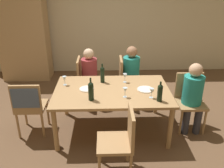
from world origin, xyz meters
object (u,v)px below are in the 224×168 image
(person_man_bearded, at_px, (133,71))
(dinner_plate_host, at_px, (145,89))
(chair_far_right, at_px, (127,77))
(person_woman_host, at_px, (193,93))
(chair_right_end, at_px, (190,97))
(person_man_guest, at_px, (91,72))
(armoire_cabinet, at_px, (24,34))
(chair_far_left, at_px, (85,78))
(wine_glass_far, at_px, (125,90))
(dinner_plate_guest_left, at_px, (87,89))
(chair_left_end, at_px, (28,103))
(dining_table, at_px, (112,94))
(wine_glass_near_left, at_px, (125,76))
(wine_bottle_short_olive, at_px, (91,91))
(wine_bottle_dark_red, at_px, (102,74))
(wine_glass_near_right, at_px, (64,79))
(wine_bottle_tall_green, at_px, (160,92))
(wine_glass_centre, at_px, (152,91))
(chair_near, at_px, (122,138))

(person_man_bearded, xyz_separation_m, dinner_plate_host, (0.09, -0.97, 0.07))
(chair_far_right, bearing_deg, person_woman_host, 44.39)
(chair_right_end, bearing_deg, person_man_guest, -27.70)
(armoire_cabinet, height_order, chair_far_left, armoire_cabinet)
(wine_glass_far, bearing_deg, dinner_plate_guest_left, 154.26)
(chair_left_end, bearing_deg, dining_table, 5.55)
(wine_glass_near_left, distance_m, dinner_plate_guest_left, 0.67)
(person_woman_host, relative_size, wine_bottle_short_olive, 3.39)
(chair_far_right, bearing_deg, wine_bottle_dark_red, -35.27)
(person_man_bearded, xyz_separation_m, wine_bottle_dark_red, (-0.58, -0.65, 0.21))
(wine_bottle_short_olive, height_order, dinner_plate_guest_left, wine_bottle_short_olive)
(chair_right_end, height_order, chair_far_right, same)
(chair_far_right, relative_size, wine_glass_near_right, 6.17)
(armoire_cabinet, xyz_separation_m, chair_right_end, (3.27, -2.24, -0.56))
(wine_bottle_tall_green, bearing_deg, person_man_bearded, 99.77)
(wine_bottle_dark_red, bearing_deg, person_woman_host, -12.92)
(chair_left_end, bearing_deg, person_man_guest, 50.21)
(wine_bottle_dark_red, distance_m, wine_glass_near_left, 0.37)
(wine_glass_near_left, bearing_deg, dining_table, -127.63)
(wine_glass_near_left, bearing_deg, wine_glass_centre, -59.23)
(wine_glass_near_right, xyz_separation_m, wine_glass_far, (0.94, -0.45, 0.00))
(person_man_bearded, bearing_deg, chair_near, -10.14)
(chair_left_end, xyz_separation_m, dinner_plate_guest_left, (0.88, 0.16, 0.14))
(chair_right_end, distance_m, dinner_plate_guest_left, 1.68)
(chair_far_right, relative_size, wine_bottle_tall_green, 3.10)
(chair_far_right, bearing_deg, dinner_plate_guest_left, -37.70)
(wine_bottle_dark_red, bearing_deg, dinner_plate_guest_left, -133.08)
(person_woman_host, distance_m, wine_glass_near_left, 1.11)
(dining_table, height_order, wine_bottle_dark_red, wine_bottle_dark_red)
(chair_near, bearing_deg, person_man_bearded, -10.14)
(chair_far_right, xyz_separation_m, wine_bottle_tall_green, (0.34, -1.33, 0.33))
(dining_table, bearing_deg, armoire_cabinet, 130.64)
(wine_glass_far, relative_size, dinner_plate_host, 0.59)
(chair_near, height_order, person_man_guest, person_man_guest)
(wine_bottle_dark_red, relative_size, wine_glass_centre, 2.16)
(wine_glass_centre, bearing_deg, chair_near, -124.98)
(chair_left_end, relative_size, wine_bottle_short_olive, 2.71)
(wine_glass_centre, bearing_deg, chair_far_left, 130.45)
(person_man_guest, bearing_deg, dinner_plate_host, 42.74)
(dining_table, distance_m, person_woman_host, 1.27)
(chair_right_end, height_order, dinner_plate_guest_left, chair_right_end)
(chair_near, height_order, wine_glass_centre, chair_near)
(chair_right_end, relative_size, chair_far_left, 1.00)
(person_woman_host, bearing_deg, chair_far_left, -29.05)
(wine_glass_near_right, distance_m, dinner_plate_host, 1.30)
(chair_near, xyz_separation_m, wine_glass_near_right, (-0.84, 1.16, 0.30))
(wine_bottle_tall_green, xyz_separation_m, wine_glass_far, (-0.48, 0.14, -0.03))
(person_woman_host, height_order, wine_bottle_short_olive, person_woman_host)
(chair_far_left, height_order, wine_glass_centre, chair_far_left)
(wine_bottle_tall_green, height_order, wine_glass_centre, wine_bottle_tall_green)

